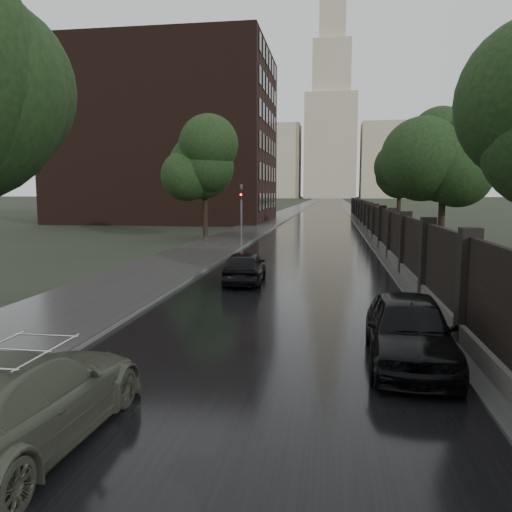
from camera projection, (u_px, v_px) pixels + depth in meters
The scene contains 14 objects.
ground at pixel (226, 430), 7.38m from camera, with size 800.00×800.00×0.00m, color black.
road at pixel (328, 201), 193.72m from camera, with size 8.00×420.00×0.02m, color black.
sidewalk_left at pixel (312, 201), 194.60m from camera, with size 4.00×420.00×0.16m, color #2D2D2D.
verge_right at pixel (342, 201), 192.90m from camera, with size 3.00×420.00×0.08m, color #2D2D2D.
fence_right at pixel (373, 225), 37.96m from camera, with size 0.45×75.72×2.70m.
tree_left_far at pixel (205, 169), 37.32m from camera, with size 4.25×4.25×7.39m.
tree_right_b at pixel (444, 165), 27.21m from camera, with size 4.08×4.08×7.01m.
tree_right_c at pixel (400, 176), 44.86m from camera, with size 4.08×4.08×7.01m.
traffic_light at pixel (241, 209), 32.22m from camera, with size 0.16×0.32×4.00m.
brick_building at pixel (169, 138), 59.78m from camera, with size 24.00×18.00×20.00m, color black.
stalinist_tower at pixel (331, 133), 296.73m from camera, with size 92.00×30.00×159.00m.
volga_sedan at pixel (21, 401), 6.77m from camera, with size 1.89×4.64×1.35m, color #494D3E.
hatchback_left at pixel (245, 267), 19.23m from camera, with size 1.49×3.70×1.26m, color black.
car_right_near at pixel (409, 330), 10.16m from camera, with size 1.69×4.20×1.43m, color black.
Camera 1 is at (1.48, -6.85, 3.49)m, focal length 35.00 mm.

